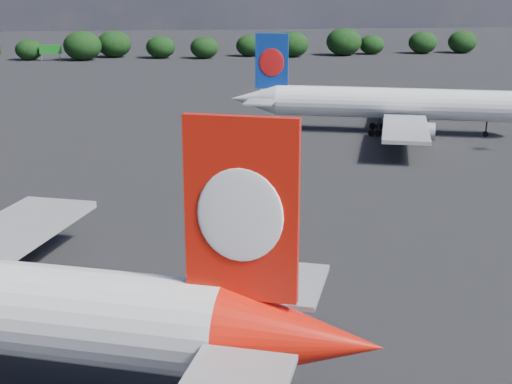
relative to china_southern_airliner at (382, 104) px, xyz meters
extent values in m
plane|color=black|center=(-41.93, -6.48, -4.21)|extent=(500.00, 500.00, 0.00)
cone|color=red|center=(-25.72, -67.84, 0.54)|extent=(8.80, 7.18, 4.75)
cube|color=red|center=(-28.37, -66.81, 6.62)|extent=(5.04, 2.33, 8.55)
ellipsoid|color=white|center=(-28.48, -67.07, 6.45)|extent=(3.79, 1.62, 4.37)
ellipsoid|color=white|center=(-28.27, -66.54, 6.45)|extent=(3.79, 1.62, 4.37)
cube|color=#A3A5AA|center=(-25.60, -62.28, 0.92)|extent=(6.05, 6.86, 0.28)
cylinder|color=white|center=(1.40, -0.48, 0.14)|extent=(32.64, 14.81, 4.34)
cone|color=white|center=(-17.51, 5.99, 0.14)|extent=(7.98, 6.36, 4.34)
cube|color=navy|center=(-15.04, 5.15, 5.70)|extent=(4.66, 1.96, 7.82)
ellipsoid|color=red|center=(-15.12, 4.90, 5.54)|extent=(3.51, 1.35, 4.00)
ellipsoid|color=red|center=(-14.95, 5.40, 5.54)|extent=(3.51, 1.35, 4.00)
cube|color=#A3A5AA|center=(-17.41, 0.91, 0.48)|extent=(5.39, 6.20, 0.26)
cube|color=#A3A5AA|center=(-14.31, 9.95, 0.48)|extent=(5.39, 6.20, 0.26)
cube|color=#A3A5AA|center=(-0.61, -11.73, -1.25)|extent=(10.97, 18.27, 0.48)
cube|color=#A3A5AA|center=(6.70, 9.64, -1.25)|extent=(10.97, 18.27, 0.48)
cylinder|color=#A3A5AA|center=(2.44, -8.18, -2.38)|extent=(4.87, 3.63, 2.35)
cube|color=#A3A5AA|center=(2.44, -8.18, -1.77)|extent=(1.89, 0.87, 1.04)
cylinder|color=#A3A5AA|center=(6.94, 4.97, -2.38)|extent=(4.87, 3.63, 2.35)
cube|color=#A3A5AA|center=(6.94, 4.97, -1.77)|extent=(1.89, 0.87, 1.04)
cylinder|color=black|center=(-1.09, -2.38, -2.90)|extent=(0.31, 0.31, 2.17)
cylinder|color=black|center=(-1.09, -2.38, -3.73)|extent=(1.03, 0.68, 0.96)
cylinder|color=black|center=(-1.99, -2.07, -3.73)|extent=(1.03, 0.68, 0.96)
cylinder|color=black|center=(0.60, 2.55, -2.90)|extent=(0.31, 0.31, 2.17)
cylinder|color=black|center=(0.60, 2.55, -3.73)|extent=(1.03, 0.68, 0.96)
cylinder|color=black|center=(-0.30, 2.86, -3.73)|extent=(1.03, 0.68, 0.96)
cylinder|color=black|center=(13.73, -4.70, -2.95)|extent=(0.26, 0.26, 2.17)
cylinder|color=black|center=(13.73, -4.70, -3.82)|extent=(0.84, 0.54, 0.78)
cube|color=#156A1C|center=(-59.93, 109.52, -1.01)|extent=(6.00, 0.30, 2.60)
cylinder|color=gray|center=(-62.43, 109.52, -3.21)|extent=(0.20, 0.20, 2.00)
cylinder|color=gray|center=(-57.43, 109.52, -3.21)|extent=(0.20, 0.20, 2.00)
cube|color=gold|center=(-29.93, 115.52, -0.21)|extent=(5.00, 0.30, 3.00)
cylinder|color=gray|center=(-29.93, 115.52, -2.96)|extent=(0.30, 0.30, 2.50)
ellipsoid|color=black|center=(-66.16, 112.30, -1.30)|extent=(7.55, 6.39, 5.81)
ellipsoid|color=black|center=(-51.18, 109.59, -0.15)|extent=(10.55, 8.93, 8.11)
ellipsoid|color=black|center=(-42.88, 117.23, -0.39)|extent=(9.92, 8.39, 7.63)
ellipsoid|color=black|center=(-29.52, 112.37, -0.99)|extent=(8.36, 7.07, 6.43)
ellipsoid|color=black|center=(-17.14, 109.89, -1.08)|extent=(8.14, 6.89, 6.26)
ellipsoid|color=black|center=(-3.44, 114.34, -1.04)|extent=(8.23, 6.96, 6.33)
ellipsoid|color=black|center=(8.53, 110.48, -0.50)|extent=(9.63, 8.14, 7.40)
ellipsoid|color=black|center=(24.58, 112.70, -0.13)|extent=(10.61, 8.98, 8.16)
ellipsoid|color=black|center=(34.07, 115.37, -1.26)|extent=(7.67, 6.49, 5.90)
ellipsoid|color=black|center=(50.16, 115.40, -0.83)|extent=(8.77, 7.42, 6.75)
ellipsoid|color=black|center=(62.92, 115.30, -0.76)|extent=(8.96, 7.58, 6.89)
camera|label=1|loc=(-32.06, -96.96, 16.34)|focal=50.00mm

